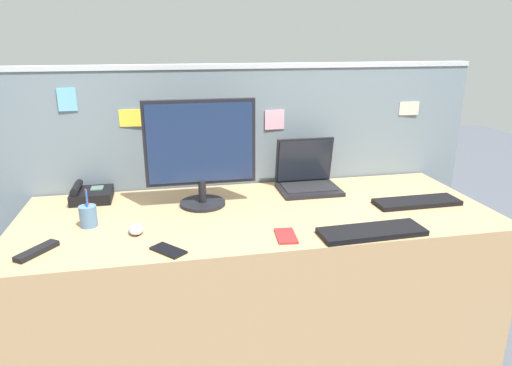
% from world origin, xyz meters
% --- Properties ---
extents(ground_plane, '(10.00, 10.00, 0.00)m').
position_xyz_m(ground_plane, '(0.00, 0.00, 0.00)').
color(ground_plane, '#4C515B').
extents(desk, '(2.11, 0.83, 0.71)m').
position_xyz_m(desk, '(0.00, 0.00, 0.35)').
color(desk, tan).
rests_on(desk, ground_plane).
extents(cubicle_divider, '(2.54, 0.08, 1.33)m').
position_xyz_m(cubicle_divider, '(-0.00, 0.45, 0.67)').
color(cubicle_divider, slate).
rests_on(cubicle_divider, ground_plane).
extents(desktop_monitor, '(0.50, 0.21, 0.49)m').
position_xyz_m(desktop_monitor, '(-0.24, 0.14, 0.98)').
color(desktop_monitor, black).
rests_on(desktop_monitor, desk).
extents(laptop, '(0.30, 0.24, 0.26)m').
position_xyz_m(laptop, '(0.31, 0.27, 0.77)').
color(laptop, black).
rests_on(laptop, desk).
extents(desk_phone, '(0.19, 0.18, 0.09)m').
position_xyz_m(desk_phone, '(-0.76, 0.30, 0.74)').
color(desk_phone, black).
rests_on(desk_phone, desk).
extents(keyboard_main, '(0.41, 0.14, 0.02)m').
position_xyz_m(keyboard_main, '(0.75, -0.06, 0.72)').
color(keyboard_main, black).
rests_on(keyboard_main, desk).
extents(keyboard_spare, '(0.43, 0.16, 0.02)m').
position_xyz_m(keyboard_spare, '(0.40, -0.33, 0.72)').
color(keyboard_spare, black).
rests_on(keyboard_spare, desk).
extents(computer_mouse_right_hand, '(0.06, 0.10, 0.03)m').
position_xyz_m(computer_mouse_right_hand, '(-0.53, -0.13, 0.72)').
color(computer_mouse_right_hand, '#9EA0A8').
rests_on(computer_mouse_right_hand, desk).
extents(pen_cup, '(0.07, 0.07, 0.16)m').
position_xyz_m(pen_cup, '(-0.73, -0.02, 0.75)').
color(pen_cup, '#4C7093').
rests_on(pen_cup, desk).
extents(cell_phone_black_slab, '(0.14, 0.15, 0.01)m').
position_xyz_m(cell_phone_black_slab, '(-0.41, -0.33, 0.71)').
color(cell_phone_black_slab, black).
rests_on(cell_phone_black_slab, desk).
extents(cell_phone_red_case, '(0.09, 0.15, 0.01)m').
position_xyz_m(cell_phone_red_case, '(0.05, -0.29, 0.71)').
color(cell_phone_red_case, '#B22323').
rests_on(cell_phone_red_case, desk).
extents(tv_remote, '(0.14, 0.16, 0.02)m').
position_xyz_m(tv_remote, '(-0.88, -0.25, 0.72)').
color(tv_remote, black).
rests_on(tv_remote, desk).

